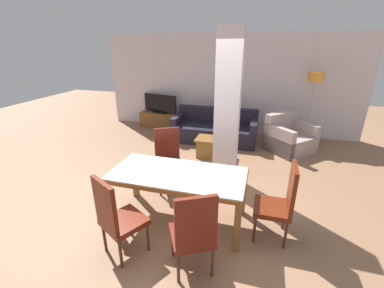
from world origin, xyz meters
The scene contains 15 objects.
ground_plane centered at (0.00, 0.00, 0.00)m, with size 18.00×18.00×0.00m, color #8D6649.
back_wall centered at (0.00, 4.35, 1.35)m, with size 7.20×0.09×2.70m.
divider_pillar centered at (0.46, 1.33, 1.35)m, with size 0.42×0.30×2.70m.
dining_table centered at (0.00, 0.00, 0.62)m, with size 1.88×0.89×0.77m.
dining_chair_near_right centered at (0.47, -0.86, 0.57)m, with size 0.62×0.62×1.08m.
dining_chair_far_left centered at (-0.47, 0.85, 0.57)m, with size 0.62×0.62×1.08m.
dining_chair_head_right centered at (1.38, 0.00, 0.57)m, with size 0.46×0.46×1.08m.
dining_chair_near_left centered at (-0.47, -0.85, 0.57)m, with size 0.62×0.62×1.08m.
sofa centered at (-0.12, 3.39, 0.28)m, with size 2.15×0.94×0.82m.
armchair centered at (1.71, 3.18, 0.30)m, with size 1.27×1.27×0.88m.
coffee_table centered at (0.00, 2.34, 0.22)m, with size 0.69×0.50×0.44m.
bottle centered at (0.15, 2.48, 0.53)m, with size 0.07×0.07×0.24m.
tv_stand centered at (-1.94, 4.07, 0.23)m, with size 1.25×0.40×0.46m.
tv_screen centered at (-1.94, 4.07, 0.72)m, with size 1.09×0.31×0.55m.
floor_lamp centered at (2.20, 3.95, 1.51)m, with size 0.36×0.36×1.79m.
Camera 1 is at (1.05, -2.97, 2.46)m, focal length 24.00 mm.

